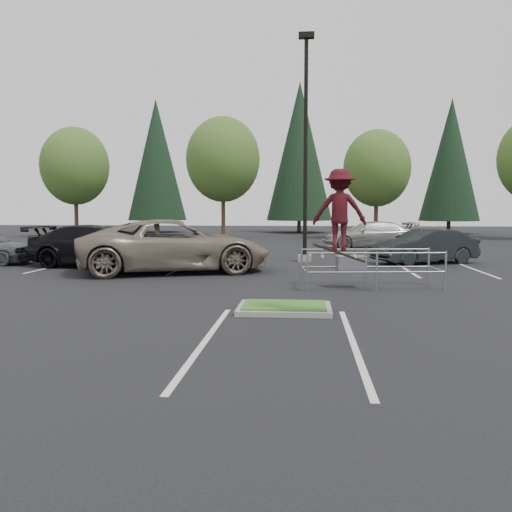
# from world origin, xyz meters

# --- Properties ---
(ground) EXTENTS (120.00, 120.00, 0.00)m
(ground) POSITION_xyz_m (0.00, 0.00, 0.00)
(ground) COLOR black
(ground) RESTS_ON ground
(grass_median) EXTENTS (2.20, 1.60, 0.16)m
(grass_median) POSITION_xyz_m (0.00, 0.00, 0.08)
(grass_median) COLOR gray
(grass_median) RESTS_ON ground
(stall_lines) EXTENTS (22.62, 17.60, 0.01)m
(stall_lines) POSITION_xyz_m (-1.35, 6.02, 0.00)
(stall_lines) COLOR silver
(stall_lines) RESTS_ON ground
(light_pole) EXTENTS (0.70, 0.60, 10.12)m
(light_pole) POSITION_xyz_m (0.50, 12.00, 4.56)
(light_pole) COLOR gray
(light_pole) RESTS_ON ground
(decid_a) EXTENTS (5.44, 5.44, 8.91)m
(decid_a) POSITION_xyz_m (-18.01, 30.03, 5.58)
(decid_a) COLOR #38281C
(decid_a) RESTS_ON ground
(decid_b) EXTENTS (5.89, 5.89, 9.64)m
(decid_b) POSITION_xyz_m (-6.01, 30.53, 6.04)
(decid_b) COLOR #38281C
(decid_b) RESTS_ON ground
(decid_c) EXTENTS (5.12, 5.12, 8.38)m
(decid_c) POSITION_xyz_m (5.99, 29.83, 5.25)
(decid_c) COLOR #38281C
(decid_c) RESTS_ON ground
(conif_a) EXTENTS (5.72, 5.72, 13.00)m
(conif_a) POSITION_xyz_m (-14.00, 40.00, 7.10)
(conif_a) COLOR #38281C
(conif_a) RESTS_ON ground
(conif_b) EXTENTS (6.38, 6.38, 14.50)m
(conif_b) POSITION_xyz_m (0.00, 40.50, 7.85)
(conif_b) COLOR #38281C
(conif_b) RESTS_ON ground
(conif_c) EXTENTS (5.50, 5.50, 12.50)m
(conif_c) POSITION_xyz_m (14.00, 39.50, 6.85)
(conif_c) COLOR #38281C
(conif_c) RESTS_ON ground
(cart_corral) EXTENTS (4.28, 1.97, 1.17)m
(cart_corral) POSITION_xyz_m (2.03, 3.94, 0.74)
(cart_corral) COLOR gray
(cart_corral) RESTS_ON ground
(skateboarder) EXTENTS (1.14, 0.67, 2.00)m
(skateboarder) POSITION_xyz_m (1.20, -1.00, 2.38)
(skateboarder) COLOR black
(skateboarder) RESTS_ON ground
(car_l_tan) EXTENTS (7.87, 5.42, 2.00)m
(car_l_tan) POSITION_xyz_m (-4.50, 7.35, 1.00)
(car_l_tan) COLOR gray
(car_l_tan) RESTS_ON ground
(car_l_black) EXTENTS (6.19, 3.09, 1.73)m
(car_l_black) POSITION_xyz_m (-8.00, 8.97, 0.86)
(car_l_black) COLOR black
(car_l_black) RESTS_ON ground
(car_r_charc) EXTENTS (4.87, 3.33, 1.52)m
(car_r_charc) POSITION_xyz_m (5.75, 11.50, 0.76)
(car_r_charc) COLOR black
(car_r_charc) RESTS_ON ground
(car_far_silver) EXTENTS (5.89, 3.28, 1.61)m
(car_far_silver) POSITION_xyz_m (4.39, 20.13, 0.81)
(car_far_silver) COLOR #9E9E99
(car_far_silver) RESTS_ON ground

